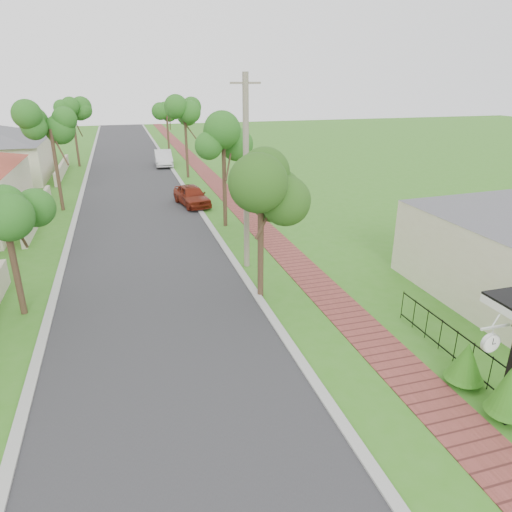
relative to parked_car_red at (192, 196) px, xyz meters
name	(u,v)px	position (x,y,z in m)	size (l,w,h in m)	color
ground	(314,426)	(-0.40, -20.84, -0.65)	(160.00, 160.00, 0.00)	#36761C
road	(139,213)	(-3.40, -0.84, -0.65)	(7.00, 120.00, 0.02)	#28282B
kerb_right	(198,208)	(0.25, -0.84, -0.65)	(0.30, 120.00, 0.10)	#9E9E99
kerb_left	(75,218)	(-7.05, -0.84, -0.65)	(0.30, 120.00, 0.10)	#9E9E99
sidewalk	(238,205)	(2.85, -0.84, -0.65)	(1.50, 120.00, 0.03)	brown
picket_fence	(490,372)	(4.50, -20.84, -0.12)	(0.03, 8.02, 1.00)	black
street_trees	(130,126)	(-3.27, 6.01, 3.88)	(10.70, 37.65, 5.89)	#382619
parked_car_red	(192,196)	(0.00, 0.00, 0.00)	(1.54, 3.83, 1.30)	maroon
parked_car_white	(163,158)	(-0.29, 15.13, 0.06)	(1.51, 4.34, 1.43)	silver
near_tree	(261,188)	(0.40, -13.84, 3.45)	(2.01, 2.01, 5.15)	#382619
utility_pole	(246,175)	(0.69, -10.84, 3.35)	(1.20, 0.24, 7.88)	gray
station_clock	(491,342)	(3.65, -21.44, 1.30)	(0.80, 0.13, 0.68)	silver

